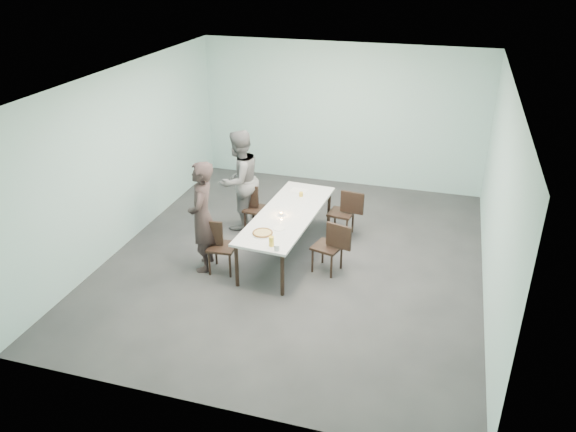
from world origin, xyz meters
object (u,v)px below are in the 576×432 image
(diner_far, at_px, (239,180))
(pizza, at_px, (263,233))
(chair_near_left, at_px, (217,243))
(side_plate, at_px, (279,228))
(beer_glass, at_px, (271,241))
(amber_tumbler, at_px, (301,194))
(chair_near_right, at_px, (332,244))
(diner_near, at_px, (202,217))
(water_tumbler, at_px, (277,248))
(table, at_px, (287,216))
(tealight, at_px, (281,214))
(chair_far_right, at_px, (346,210))
(chair_far_left, at_px, (253,205))

(diner_far, distance_m, pizza, 1.82)
(chair_near_left, distance_m, side_plate, 1.01)
(pizza, relative_size, beer_glass, 2.27)
(beer_glass, distance_m, amber_tumbler, 1.86)
(chair_near_right, bearing_deg, pizza, 38.98)
(diner_near, bearing_deg, chair_near_right, 89.18)
(chair_near_left, xyz_separation_m, chair_near_right, (1.75, 0.46, 0.00))
(water_tumbler, xyz_separation_m, amber_tumbler, (-0.17, 1.96, -0.01))
(diner_near, bearing_deg, pizza, 76.79)
(table, bearing_deg, pizza, -100.60)
(table, height_order, amber_tumbler, amber_tumbler)
(diner_near, relative_size, tealight, 32.40)
(chair_near_right, xyz_separation_m, amber_tumbler, (-0.81, 1.11, 0.29))
(table, distance_m, chair_near_left, 1.25)
(table, distance_m, diner_far, 1.35)
(tealight, bearing_deg, chair_near_right, -16.74)
(table, bearing_deg, diner_near, -144.71)
(diner_far, xyz_separation_m, pizza, (0.96, -1.54, -0.15))
(pizza, relative_size, tealight, 6.07)
(amber_tumbler, bearing_deg, tealight, -97.51)
(diner_far, xyz_separation_m, tealight, (1.04, -0.83, -0.15))
(table, distance_m, side_plate, 0.58)
(chair_far_right, relative_size, tealight, 15.54)
(chair_far_left, xyz_separation_m, water_tumbler, (1.04, -1.89, 0.29))
(table, height_order, water_tumbler, water_tumbler)
(chair_far_left, relative_size, tealight, 15.54)
(diner_far, xyz_separation_m, water_tumbler, (1.32, -1.96, -0.13))
(chair_far_left, xyz_separation_m, beer_glass, (0.93, -1.78, 0.32))
(chair_near_right, bearing_deg, chair_far_right, -72.96)
(diner_near, distance_m, water_tumbler, 1.42)
(beer_glass, bearing_deg, diner_far, 123.04)
(chair_far_left, height_order, beer_glass, beer_glass)
(table, bearing_deg, chair_far_right, 48.19)
(chair_near_right, height_order, water_tumbler, chair_near_right)
(chair_near_right, distance_m, pizza, 1.12)
(pizza, bearing_deg, amber_tumbler, 83.02)
(chair_far_right, distance_m, diner_near, 2.64)
(chair_near_left, relative_size, chair_far_right, 1.00)
(tealight, bearing_deg, water_tumbler, -76.07)
(water_tumbler, bearing_deg, side_plate, 104.85)
(table, height_order, chair_near_left, chair_near_left)
(chair_far_left, bearing_deg, tealight, -38.43)
(pizza, bearing_deg, side_plate, 52.45)
(tealight, bearing_deg, diner_far, 141.45)
(chair_near_right, height_order, tealight, chair_near_right)
(diner_far, bearing_deg, side_plate, 64.88)
(table, distance_m, chair_near_right, 0.95)
(chair_near_right, xyz_separation_m, beer_glass, (-0.75, -0.75, 0.32))
(side_plate, bearing_deg, water_tumbler, -75.15)
(diner_near, bearing_deg, amber_tumbler, 129.40)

